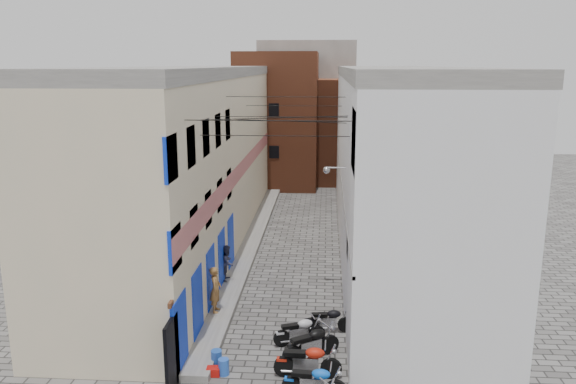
% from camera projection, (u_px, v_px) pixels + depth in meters
% --- Properties ---
extents(plinth, '(0.90, 26.00, 0.25)m').
position_uv_depth(plinth, '(252.00, 242.00, 29.02)').
color(plinth, slate).
rests_on(plinth, ground).
extents(building_left, '(5.10, 27.00, 9.00)m').
position_uv_depth(building_left, '(193.00, 158.00, 28.20)').
color(building_left, beige).
rests_on(building_left, ground).
extents(building_right, '(5.94, 26.00, 9.00)m').
position_uv_depth(building_right, '(393.00, 160.00, 27.56)').
color(building_right, white).
rests_on(building_right, ground).
extents(building_far_brick_left, '(6.00, 6.00, 10.00)m').
position_uv_depth(building_far_brick_left, '(278.00, 120.00, 42.52)').
color(building_far_brick_left, brown).
rests_on(building_far_brick_left, ground).
extents(building_far_brick_right, '(5.00, 6.00, 8.00)m').
position_uv_depth(building_far_brick_right, '(343.00, 130.00, 44.35)').
color(building_far_brick_right, brown).
rests_on(building_far_brick_right, ground).
extents(building_far_concrete, '(8.00, 5.00, 11.00)m').
position_uv_depth(building_far_concrete, '(307.00, 107.00, 48.11)').
color(building_far_concrete, slate).
rests_on(building_far_concrete, ground).
extents(far_shopfront, '(2.00, 0.30, 2.40)m').
position_uv_depth(far_shopfront, '(302.00, 177.00, 40.51)').
color(far_shopfront, black).
rests_on(far_shopfront, ground).
extents(overhead_wires, '(5.80, 13.02, 1.32)m').
position_uv_depth(overhead_wires, '(283.00, 116.00, 22.11)').
color(overhead_wires, black).
rests_on(overhead_wires, ground).
extents(motorcycle_c, '(1.88, 0.73, 1.06)m').
position_uv_depth(motorcycle_c, '(314.00, 380.00, 15.64)').
color(motorcycle_c, blue).
rests_on(motorcycle_c, ground).
extents(motorcycle_d, '(2.05, 0.68, 1.18)m').
position_uv_depth(motorcycle_d, '(308.00, 359.00, 16.61)').
color(motorcycle_d, '#B31D0C').
rests_on(motorcycle_d, ground).
extents(motorcycle_e, '(2.05, 1.64, 1.18)m').
position_uv_depth(motorcycle_e, '(311.00, 342.00, 17.65)').
color(motorcycle_e, black).
rests_on(motorcycle_e, ground).
extents(motorcycle_f, '(1.88, 1.14, 1.04)m').
position_uv_depth(motorcycle_f, '(300.00, 330.00, 18.63)').
color(motorcycle_f, silver).
rests_on(motorcycle_f, ground).
extents(motorcycle_g, '(1.78, 0.73, 1.00)m').
position_uv_depth(motorcycle_g, '(329.00, 319.00, 19.45)').
color(motorcycle_g, black).
rests_on(motorcycle_g, ground).
extents(person_a, '(0.45, 0.65, 1.72)m').
position_uv_depth(person_a, '(215.00, 289.00, 20.45)').
color(person_a, olive).
rests_on(person_a, plinth).
extents(person_b, '(0.66, 0.80, 1.51)m').
position_uv_depth(person_b, '(227.00, 263.00, 23.52)').
color(person_b, '#33344C').
rests_on(person_b, plinth).
extents(water_jug_near, '(0.35, 0.35, 0.51)m').
position_uv_depth(water_jug_near, '(224.00, 367.00, 16.83)').
color(water_jug_near, blue).
rests_on(water_jug_near, ground).
extents(water_jug_far, '(0.40, 0.40, 0.53)m').
position_uv_depth(water_jug_far, '(217.00, 358.00, 17.30)').
color(water_jug_far, blue).
rests_on(water_jug_far, ground).
extents(red_crate, '(0.42, 0.32, 0.25)m').
position_uv_depth(red_crate, '(213.00, 371.00, 16.83)').
color(red_crate, red).
rests_on(red_crate, ground).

